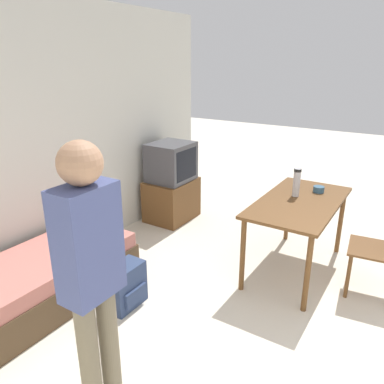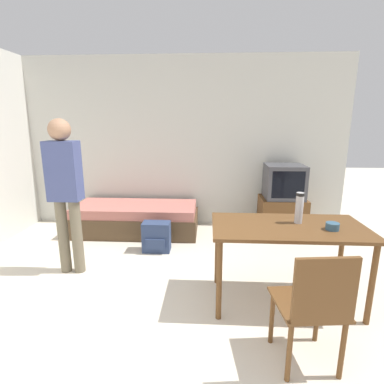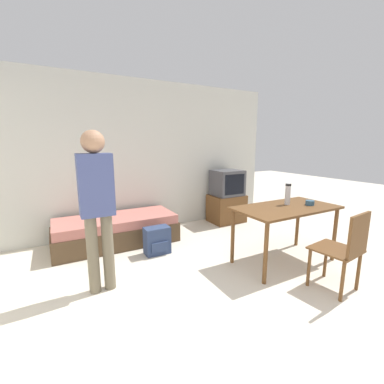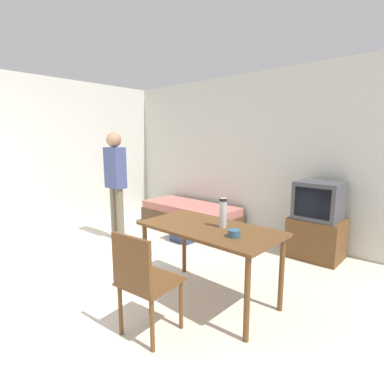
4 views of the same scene
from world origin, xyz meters
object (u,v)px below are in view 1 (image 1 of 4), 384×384
at_px(mate_bowl, 319,189).
at_px(tv, 172,184).
at_px(daybed, 35,284).
at_px(dining_table, 299,209).
at_px(person_standing, 91,269).
at_px(thermos_flask, 297,181).
at_px(backpack, 125,286).

bearing_deg(mate_bowl, tv, 88.62).
xyz_separation_m(daybed, tv, (2.26, 0.12, 0.28)).
distance_m(dining_table, person_standing, 2.38).
xyz_separation_m(tv, dining_table, (-0.40, -1.86, 0.18)).
xyz_separation_m(person_standing, thermos_flask, (2.41, -0.38, -0.09)).
xyz_separation_m(daybed, backpack, (0.43, -0.67, -0.02)).
bearing_deg(mate_bowl, daybed, 140.47).
bearing_deg(tv, person_standing, -152.65).
bearing_deg(dining_table, backpack, 143.15).
distance_m(daybed, dining_table, 2.59).
xyz_separation_m(tv, person_standing, (-2.71, -1.40, 0.52)).
bearing_deg(thermos_flask, person_standing, 171.01).
bearing_deg(backpack, thermos_flask, -32.83).
bearing_deg(mate_bowl, dining_table, 165.90).
bearing_deg(backpack, person_standing, -145.35).
bearing_deg(backpack, dining_table, -36.85).
bearing_deg(daybed, dining_table, -43.05).
distance_m(mate_bowl, backpack, 2.21).
relative_size(tv, thermos_flask, 3.65).
relative_size(mate_bowl, backpack, 0.28).
height_order(person_standing, thermos_flask, person_standing).
bearing_deg(dining_table, mate_bowl, -14.10).
height_order(mate_bowl, backpack, mate_bowl).
relative_size(daybed, tv, 1.77).
height_order(tv, mate_bowl, tv).
relative_size(dining_table, mate_bowl, 12.26).
bearing_deg(tv, mate_bowl, -91.38).
distance_m(tv, person_standing, 3.09).
relative_size(tv, dining_table, 0.77).
height_order(thermos_flask, backpack, thermos_flask).
bearing_deg(tv, backpack, -156.56).
bearing_deg(thermos_flask, tv, 80.60).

